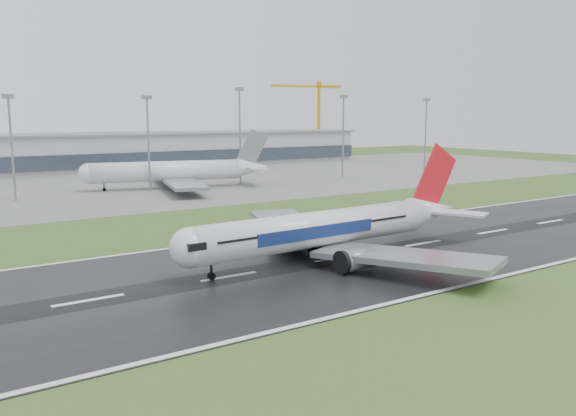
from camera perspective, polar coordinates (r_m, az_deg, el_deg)
ground at (r=108.14m, az=13.30°, el=-3.50°), size 520.00×520.00×0.00m
runway at (r=108.13m, az=13.30°, el=-3.48°), size 400.00×45.00×0.10m
apron at (r=213.02m, az=-11.86°, el=2.70°), size 400.00×130.00×0.08m
terminal at (r=268.99m, az=-16.62°, el=5.41°), size 240.00×36.00×15.00m
main_airliner at (r=94.09m, az=4.83°, el=0.26°), size 60.84×58.17×17.29m
parked_airliner at (r=188.34m, az=-11.29°, el=4.69°), size 73.65×70.47×18.18m
tower_crane at (r=337.81m, az=3.09°, el=8.85°), size 43.27×10.64×43.15m
floodmast_1 at (r=173.98m, az=-25.82°, el=5.18°), size 0.64×0.64×27.89m
floodmast_2 at (r=183.03m, az=-13.73°, el=6.05°), size 0.64×0.64×28.34m
floodmast_3 at (r=196.07m, az=-4.82°, el=6.94°), size 0.64×0.64×31.58m
floodmast_4 at (r=220.92m, az=5.51°, el=6.96°), size 0.64×0.64×29.95m
floodmast_5 at (r=251.30m, az=13.55°, el=6.97°), size 0.64×0.64×29.55m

